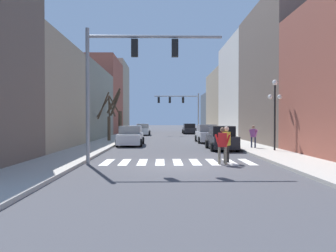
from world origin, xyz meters
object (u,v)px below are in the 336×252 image
car_parked_left_far (207,134)px  street_tree_left_near (118,114)px  car_driving_away_lane (131,136)px  pedestrian_on_right_sidewalk (253,135)px  pedestrian_waiting_at_curb (222,142)px  pedestrian_near_right_corner (226,141)px  car_parked_left_mid (222,139)px  street_tree_right_far (109,117)px  street_lamp_right_corner (275,101)px  car_at_intersection (189,129)px  traffic_signal_near (126,66)px  car_driving_toward_lane (143,130)px  traffic_signal_far (182,104)px

car_parked_left_far → street_tree_left_near: street_tree_left_near is taller
car_driving_away_lane → pedestrian_on_right_sidewalk: pedestrian_on_right_sidewalk is taller
pedestrian_on_right_sidewalk → pedestrian_waiting_at_curb: 8.61m
pedestrian_on_right_sidewalk → pedestrian_near_right_corner: bearing=104.3°
car_parked_left_mid → street_tree_left_near: 16.49m
street_tree_right_far → car_parked_left_mid: bearing=-41.9°
car_driving_away_lane → pedestrian_waiting_at_curb: 13.17m
street_lamp_right_corner → car_at_intersection: 29.89m
traffic_signal_near → car_parked_left_far: (6.06, 15.48, -3.95)m
street_lamp_right_corner → street_tree_left_near: (-12.50, 15.45, -0.65)m
car_parked_left_mid → car_parked_left_far: bearing=0.1°
traffic_signal_near → car_driving_away_lane: traffic_signal_near is taller
car_parked_left_mid → car_driving_toward_lane: bearing=17.1°
car_parked_left_mid → car_at_intersection: size_ratio=0.89×
traffic_signal_near → pedestrian_waiting_at_curb: (4.69, -0.04, -3.69)m
pedestrian_on_right_sidewalk → car_at_intersection: bearing=-45.6°
traffic_signal_far → pedestrian_waiting_at_curb: (0.13, -30.51, -3.33)m
car_parked_left_far → pedestrian_waiting_at_curb: (-1.37, -15.52, 0.26)m
traffic_signal_near → pedestrian_waiting_at_curb: traffic_signal_near is taller
pedestrian_on_right_sidewalk → street_tree_right_far: (-11.87, 8.58, 1.32)m
car_driving_toward_lane → pedestrian_waiting_at_curb: pedestrian_waiting_at_curb is taller
car_driving_toward_lane → street_tree_left_near: street_tree_left_near is taller
car_at_intersection → car_parked_left_mid: bearing=-179.9°
street_tree_left_near → street_lamp_right_corner: bearing=-51.0°
pedestrian_near_right_corner → traffic_signal_far: bearing=-139.3°
car_driving_toward_lane → street_tree_right_far: 14.62m
traffic_signal_near → traffic_signal_far: (4.57, 30.47, -0.36)m
car_driving_toward_lane → car_parked_left_far: (7.02, -15.14, 0.04)m
traffic_signal_near → street_lamp_right_corner: traffic_signal_near is taller
car_parked_left_mid → pedestrian_on_right_sidewalk: bearing=-90.2°
pedestrian_waiting_at_curb → car_at_intersection: bearing=104.1°
traffic_signal_near → car_parked_left_far: 17.09m
traffic_signal_near → traffic_signal_far: size_ratio=1.04×
car_driving_away_lane → car_parked_left_far: 7.84m
car_driving_away_lane → pedestrian_near_right_corner: 12.78m
traffic_signal_near → traffic_signal_far: bearing=81.5°
traffic_signal_far → street_tree_left_near: (-7.82, -9.27, -1.60)m
traffic_signal_far → car_parked_left_far: (1.50, -14.98, -3.59)m
street_lamp_right_corner → pedestrian_near_right_corner: size_ratio=2.55×
traffic_signal_far → car_parked_left_mid: size_ratio=1.49×
car_parked_left_mid → car_parked_left_far: same height
car_parked_left_far → street_tree_right_far: street_tree_right_far is taller
car_driving_away_lane → pedestrian_near_right_corner: bearing=-152.5°
car_driving_away_lane → pedestrian_on_right_sidewalk: (9.29, -4.14, 0.32)m
traffic_signal_near → street_lamp_right_corner: size_ratio=1.41×
pedestrian_on_right_sidewalk → street_tree_left_near: size_ratio=0.29×
traffic_signal_near → street_tree_right_far: bearing=102.0°
street_tree_left_near → street_tree_right_far: (-0.23, -4.88, -0.37)m
traffic_signal_far → pedestrian_waiting_at_curb: size_ratio=3.53×
car_at_intersection → street_tree_left_near: street_tree_left_near is taller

